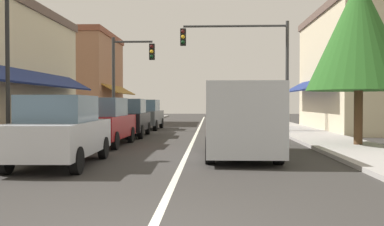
{
  "coord_description": "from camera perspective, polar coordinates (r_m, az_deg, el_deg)",
  "views": [
    {
      "loc": [
        0.74,
        -4.93,
        1.59
      ],
      "look_at": [
        -0.08,
        13.96,
        1.14
      ],
      "focal_mm": 40.57,
      "sensor_mm": 36.0,
      "label": 1
    }
  ],
  "objects": [
    {
      "name": "ground_plane",
      "position": [
        22.99,
        0.64,
        -2.61
      ],
      "size": [
        80.0,
        80.0,
        0.0
      ],
      "primitive_type": "plane",
      "color": "#33302D"
    },
    {
      "name": "sidewalk_left",
      "position": [
        23.81,
        -12.72,
        -2.36
      ],
      "size": [
        2.6,
        56.0,
        0.12
      ],
      "primitive_type": "cube",
      "color": "gray",
      "rests_on": "ground"
    },
    {
      "name": "sidewalk_right",
      "position": [
        23.47,
        14.2,
        -2.42
      ],
      "size": [
        2.6,
        56.0,
        0.12
      ],
      "primitive_type": "cube",
      "color": "#A39E99",
      "rests_on": "ground"
    },
    {
      "name": "lane_center_stripe",
      "position": [
        22.99,
        0.64,
        -2.6
      ],
      "size": [
        0.14,
        52.0,
        0.01
      ],
      "primitive_type": "cube",
      "color": "silver",
      "rests_on": "ground"
    },
    {
      "name": "storefront_right_block",
      "position": [
        26.35,
        21.05,
        5.25
      ],
      "size": [
        5.91,
        10.2,
        6.84
      ],
      "color": "beige",
      "rests_on": "ground"
    },
    {
      "name": "storefront_far_left",
      "position": [
        34.38,
        -14.0,
        4.39
      ],
      "size": [
        5.71,
        8.2,
        6.86
      ],
      "color": "#9E6B4C",
      "rests_on": "ground"
    },
    {
      "name": "parked_car_nearest_left",
      "position": [
        11.41,
        -16.97,
        -2.27
      ],
      "size": [
        1.88,
        4.15,
        1.77
      ],
      "rotation": [
        0.0,
        0.0,
        0.03
      ],
      "color": "#B7BABF",
      "rests_on": "ground"
    },
    {
      "name": "parked_car_second_left",
      "position": [
        16.29,
        -11.74,
        -1.17
      ],
      "size": [
        1.84,
        4.13,
        1.77
      ],
      "rotation": [
        0.0,
        0.0,
        -0.02
      ],
      "color": "maroon",
      "rests_on": "ground"
    },
    {
      "name": "parked_car_third_left",
      "position": [
        20.58,
        -8.48,
        -0.64
      ],
      "size": [
        1.88,
        4.15,
        1.77
      ],
      "rotation": [
        0.0,
        0.0,
        0.03
      ],
      "color": "black",
      "rests_on": "ground"
    },
    {
      "name": "parked_car_far_left",
      "position": [
        26.02,
        -6.17,
        -0.22
      ],
      "size": [
        1.83,
        4.12,
        1.77
      ],
      "rotation": [
        0.0,
        0.0,
        -0.01
      ],
      "color": "#4C5156",
      "rests_on": "ground"
    },
    {
      "name": "van_in_lane",
      "position": [
        12.83,
        6.3,
        -0.62
      ],
      "size": [
        2.03,
        5.19,
        2.12
      ],
      "rotation": [
        0.0,
        0.0,
        0.01
      ],
      "color": "#B2B7BC",
      "rests_on": "ground"
    },
    {
      "name": "traffic_signal_mast_arm",
      "position": [
        23.45,
        7.64,
        7.46
      ],
      "size": [
        5.77,
        0.5,
        5.93
      ],
      "color": "#333333",
      "rests_on": "ground"
    },
    {
      "name": "traffic_signal_left_corner",
      "position": [
        24.94,
        -8.52,
        5.65
      ],
      "size": [
        2.47,
        0.5,
        5.3
      ],
      "color": "#333333",
      "rests_on": "ground"
    },
    {
      "name": "street_lamp_left_near",
      "position": [
        13.52,
        -23.11,
        8.38
      ],
      "size": [
        0.36,
        0.36,
        4.86
      ],
      "color": "black",
      "rests_on": "ground"
    },
    {
      "name": "tree_right_near",
      "position": [
        16.52,
        21.11,
        9.69
      ],
      "size": [
        3.64,
        3.64,
        6.02
      ],
      "color": "#4C331E",
      "rests_on": "ground"
    }
  ]
}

